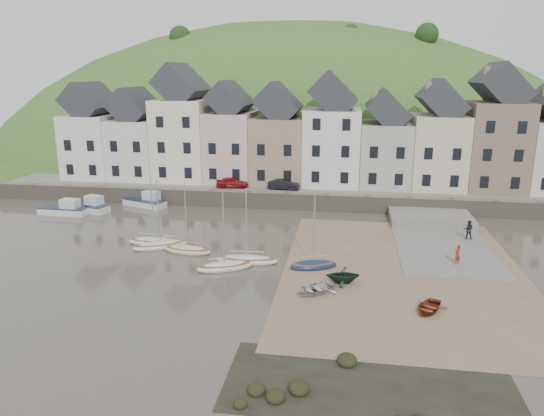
% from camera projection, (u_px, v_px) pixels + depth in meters
% --- Properties ---
extents(ground, '(160.00, 160.00, 0.00)m').
position_uv_depth(ground, '(260.00, 264.00, 39.61)').
color(ground, '#453F36').
rests_on(ground, ground).
extents(quay_land, '(90.00, 30.00, 1.50)m').
position_uv_depth(quay_land, '(300.00, 176.00, 69.95)').
color(quay_land, '#385F26').
rests_on(quay_land, ground).
extents(quay_street, '(70.00, 7.00, 0.10)m').
position_uv_depth(quay_street, '(291.00, 188.00, 58.76)').
color(quay_street, slate).
rests_on(quay_street, quay_land).
extents(seawall, '(70.00, 1.20, 1.80)m').
position_uv_depth(seawall, '(287.00, 201.00, 55.59)').
color(seawall, slate).
rests_on(seawall, ground).
extents(beach, '(18.00, 26.00, 0.06)m').
position_uv_depth(beach, '(403.00, 272.00, 37.98)').
color(beach, brown).
rests_on(beach, ground).
extents(slipway, '(8.00, 18.00, 0.12)m').
position_uv_depth(slipway, '(440.00, 240.00, 45.02)').
color(slipway, slate).
rests_on(slipway, ground).
extents(hillside, '(134.40, 84.00, 84.00)m').
position_uv_depth(hillside, '(288.00, 238.00, 102.28)').
color(hillside, '#385F26').
rests_on(hillside, ground).
extents(townhouse_terrace, '(61.05, 8.00, 13.93)m').
position_uv_depth(townhouse_terrace, '(309.00, 136.00, 60.34)').
color(townhouse_terrace, silver).
rests_on(townhouse_terrace, quay_land).
extents(sailboat_0, '(4.97, 1.65, 6.32)m').
position_uv_depth(sailboat_0, '(155.00, 242.00, 44.09)').
color(sailboat_0, silver).
rests_on(sailboat_0, ground).
extents(sailboat_1, '(4.81, 3.62, 6.32)m').
position_uv_depth(sailboat_1, '(160.00, 245.00, 43.18)').
color(sailboat_1, silver).
rests_on(sailboat_1, ground).
extents(sailboat_2, '(4.30, 1.99, 6.32)m').
position_uv_depth(sailboat_2, '(187.00, 250.00, 42.04)').
color(sailboat_2, beige).
rests_on(sailboat_2, ground).
extents(sailboat_3, '(5.04, 1.73, 6.32)m').
position_uv_depth(sailboat_3, '(247.00, 260.00, 39.81)').
color(sailboat_3, silver).
rests_on(sailboat_3, ground).
extents(sailboat_4, '(4.57, 3.19, 6.32)m').
position_uv_depth(sailboat_4, '(225.00, 266.00, 38.45)').
color(sailboat_4, silver).
rests_on(sailboat_4, ground).
extents(sailboat_5, '(4.01, 2.68, 6.32)m').
position_uv_depth(sailboat_5, '(313.00, 265.00, 38.68)').
color(sailboat_5, '#152343').
rests_on(sailboat_5, ground).
extents(motorboat_0, '(5.35, 3.13, 1.70)m').
position_uv_depth(motorboat_0, '(89.00, 206.00, 54.71)').
color(motorboat_0, silver).
rests_on(motorboat_0, ground).
extents(motorboat_1, '(5.31, 1.92, 1.70)m').
position_uv_depth(motorboat_1, '(65.00, 209.00, 53.42)').
color(motorboat_1, silver).
rests_on(motorboat_1, ground).
extents(motorboat_2, '(5.49, 3.47, 1.70)m').
position_uv_depth(motorboat_2, '(146.00, 201.00, 56.73)').
color(motorboat_2, silver).
rests_on(motorboat_2, ground).
extents(rowboat_white, '(3.74, 3.64, 0.63)m').
position_uv_depth(rowboat_white, '(315.00, 288.00, 34.22)').
color(rowboat_white, beige).
rests_on(rowboat_white, beach).
extents(rowboat_green, '(2.70, 2.43, 1.26)m').
position_uv_depth(rowboat_green, '(343.00, 275.00, 35.74)').
color(rowboat_green, black).
rests_on(rowboat_green, beach).
extents(rowboat_red, '(2.85, 3.18, 0.54)m').
position_uv_depth(rowboat_red, '(428.00, 307.00, 31.54)').
color(rowboat_red, maroon).
rests_on(rowboat_red, beach).
extents(person_red, '(0.68, 0.67, 1.57)m').
position_uv_depth(person_red, '(458.00, 254.00, 39.20)').
color(person_red, maroon).
rests_on(person_red, slipway).
extents(person_dark, '(0.95, 0.81, 1.73)m').
position_uv_depth(person_dark, '(468.00, 230.00, 45.08)').
color(person_dark, black).
rests_on(person_dark, slipway).
extents(car_left, '(3.91, 2.02, 1.27)m').
position_uv_depth(car_left, '(232.00, 182.00, 58.63)').
color(car_left, maroon).
rests_on(car_left, quay_street).
extents(car_right, '(3.72, 1.43, 1.21)m').
position_uv_depth(car_right, '(284.00, 184.00, 57.74)').
color(car_right, black).
rests_on(car_right, quay_street).
extents(shore_rocks, '(14.00, 6.00, 0.69)m').
position_uv_depth(shore_rocks, '(345.00, 386.00, 23.96)').
color(shore_rocks, black).
rests_on(shore_rocks, ground).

